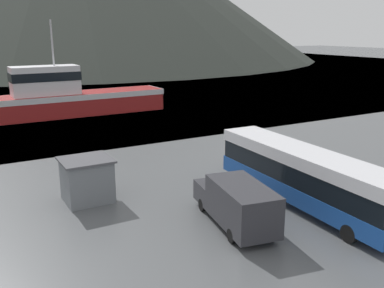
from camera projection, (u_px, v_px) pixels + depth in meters
name	position (u px, v px, depth m)	size (l,w,h in m)	color
water_surface	(6.00, 61.00, 139.65)	(240.00, 240.00, 0.00)	#3D5160
tour_bus	(303.00, 174.00, 24.09)	(2.91, 13.07, 3.25)	#194799
delivery_van	(237.00, 202.00, 21.62)	(3.26, 6.56, 2.38)	#2D2D33
fishing_boat	(62.00, 98.00, 49.60)	(23.16, 4.64, 10.87)	maroon
storage_bin	(350.00, 174.00, 28.14)	(1.08, 1.05, 1.07)	green
dock_kiosk	(87.00, 180.00, 24.84)	(2.86, 2.66, 2.55)	slate
small_boat	(136.00, 101.00, 57.79)	(5.10, 4.81, 0.97)	#19234C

